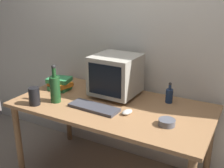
{
  "coord_description": "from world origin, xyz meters",
  "views": [
    {
      "loc": [
        1.0,
        -1.82,
        1.67
      ],
      "look_at": [
        0.0,
        0.0,
        0.92
      ],
      "focal_mm": 43.47,
      "sensor_mm": 36.0,
      "label": 1
    }
  ],
  "objects_px": {
    "bottle_short": "(169,95)",
    "cd_spindle": "(167,122)",
    "bottle_tall": "(55,88)",
    "metal_canister": "(34,96)",
    "keyboard": "(94,107)",
    "book_stack": "(60,83)",
    "computer_mouse": "(127,112)",
    "crt_monitor": "(116,75)"
  },
  "relations": [
    {
      "from": "bottle_tall",
      "to": "metal_canister",
      "type": "xyz_separation_m",
      "value": [
        -0.11,
        -0.13,
        -0.05
      ]
    },
    {
      "from": "keyboard",
      "to": "bottle_tall",
      "type": "distance_m",
      "value": 0.38
    },
    {
      "from": "keyboard",
      "to": "cd_spindle",
      "type": "relative_size",
      "value": 3.5
    },
    {
      "from": "crt_monitor",
      "to": "keyboard",
      "type": "xyz_separation_m",
      "value": [
        -0.02,
        -0.34,
        -0.18
      ]
    },
    {
      "from": "book_stack",
      "to": "metal_canister",
      "type": "bearing_deg",
      "value": -83.05
    },
    {
      "from": "computer_mouse",
      "to": "bottle_tall",
      "type": "distance_m",
      "value": 0.65
    },
    {
      "from": "bottle_tall",
      "to": "book_stack",
      "type": "distance_m",
      "value": 0.3
    },
    {
      "from": "crt_monitor",
      "to": "cd_spindle",
      "type": "height_order",
      "value": "crt_monitor"
    },
    {
      "from": "keyboard",
      "to": "cd_spindle",
      "type": "height_order",
      "value": "cd_spindle"
    },
    {
      "from": "keyboard",
      "to": "computer_mouse",
      "type": "height_order",
      "value": "computer_mouse"
    },
    {
      "from": "bottle_tall",
      "to": "metal_canister",
      "type": "distance_m",
      "value": 0.18
    },
    {
      "from": "book_stack",
      "to": "metal_canister",
      "type": "height_order",
      "value": "metal_canister"
    },
    {
      "from": "bottle_tall",
      "to": "keyboard",
      "type": "bearing_deg",
      "value": 5.41
    },
    {
      "from": "bottle_short",
      "to": "cd_spindle",
      "type": "height_order",
      "value": "bottle_short"
    },
    {
      "from": "keyboard",
      "to": "computer_mouse",
      "type": "xyz_separation_m",
      "value": [
        0.28,
        0.04,
        0.01
      ]
    },
    {
      "from": "bottle_short",
      "to": "keyboard",
      "type": "bearing_deg",
      "value": -139.62
    },
    {
      "from": "crt_monitor",
      "to": "bottle_tall",
      "type": "bearing_deg",
      "value": -135.84
    },
    {
      "from": "crt_monitor",
      "to": "metal_canister",
      "type": "xyz_separation_m",
      "value": [
        -0.49,
        -0.5,
        -0.12
      ]
    },
    {
      "from": "crt_monitor",
      "to": "metal_canister",
      "type": "distance_m",
      "value": 0.71
    },
    {
      "from": "computer_mouse",
      "to": "metal_canister",
      "type": "bearing_deg",
      "value": -148.09
    },
    {
      "from": "bottle_tall",
      "to": "cd_spindle",
      "type": "distance_m",
      "value": 0.97
    },
    {
      "from": "bottle_short",
      "to": "crt_monitor",
      "type": "bearing_deg",
      "value": -170.35
    },
    {
      "from": "crt_monitor",
      "to": "book_stack",
      "type": "xyz_separation_m",
      "value": [
        -0.54,
        -0.12,
        -0.13
      ]
    },
    {
      "from": "cd_spindle",
      "to": "crt_monitor",
      "type": "bearing_deg",
      "value": 151.08
    },
    {
      "from": "cd_spindle",
      "to": "book_stack",
      "type": "bearing_deg",
      "value": 169.87
    },
    {
      "from": "bottle_short",
      "to": "book_stack",
      "type": "distance_m",
      "value": 1.03
    },
    {
      "from": "bottle_short",
      "to": "book_stack",
      "type": "relative_size",
      "value": 0.73
    },
    {
      "from": "book_stack",
      "to": "metal_canister",
      "type": "distance_m",
      "value": 0.39
    },
    {
      "from": "computer_mouse",
      "to": "cd_spindle",
      "type": "relative_size",
      "value": 0.83
    },
    {
      "from": "bottle_tall",
      "to": "bottle_short",
      "type": "bearing_deg",
      "value": 27.89
    },
    {
      "from": "bottle_tall",
      "to": "cd_spindle",
      "type": "height_order",
      "value": "bottle_tall"
    },
    {
      "from": "keyboard",
      "to": "cd_spindle",
      "type": "xyz_separation_m",
      "value": [
        0.6,
        0.02,
        0.01
      ]
    },
    {
      "from": "computer_mouse",
      "to": "book_stack",
      "type": "relative_size",
      "value": 0.41
    },
    {
      "from": "keyboard",
      "to": "cd_spindle",
      "type": "bearing_deg",
      "value": 3.91
    },
    {
      "from": "bottle_tall",
      "to": "metal_canister",
      "type": "bearing_deg",
      "value": -130.19
    },
    {
      "from": "keyboard",
      "to": "bottle_tall",
      "type": "height_order",
      "value": "bottle_tall"
    },
    {
      "from": "bottle_short",
      "to": "metal_canister",
      "type": "height_order",
      "value": "bottle_short"
    },
    {
      "from": "computer_mouse",
      "to": "cd_spindle",
      "type": "bearing_deg",
      "value": 12.03
    },
    {
      "from": "bottle_tall",
      "to": "metal_canister",
      "type": "relative_size",
      "value": 2.18
    },
    {
      "from": "bottle_short",
      "to": "cd_spindle",
      "type": "relative_size",
      "value": 1.5
    },
    {
      "from": "cd_spindle",
      "to": "metal_canister",
      "type": "distance_m",
      "value": 1.09
    },
    {
      "from": "crt_monitor",
      "to": "bottle_short",
      "type": "xyz_separation_m",
      "value": [
        0.47,
        0.08,
        -0.13
      ]
    }
  ]
}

